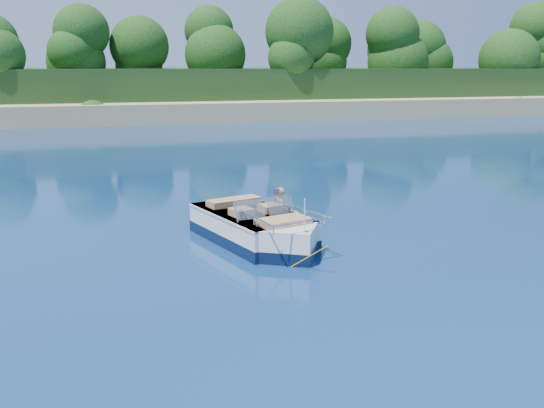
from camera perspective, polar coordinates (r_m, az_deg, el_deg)
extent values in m
plane|color=#0A1849|center=(13.48, 15.04, -5.82)|extent=(160.00, 160.00, 0.00)
cube|color=tan|center=(49.45, -8.53, 8.40)|extent=(170.00, 8.00, 2.00)
cube|color=black|center=(76.21, -11.44, 10.18)|extent=(170.00, 56.00, 6.00)
cylinder|color=#332011|center=(53.28, -9.24, 11.70)|extent=(0.44, 0.44, 3.60)
sphere|color=black|center=(53.34, -9.38, 15.38)|extent=(5.94, 5.94, 5.94)
cylinder|color=#332011|center=(57.50, 11.63, 11.18)|extent=(0.44, 0.44, 2.60)
sphere|color=black|center=(57.49, 11.74, 13.64)|extent=(4.29, 4.29, 4.29)
cube|color=white|center=(14.94, -1.94, -2.46)|extent=(2.61, 3.69, 0.93)
cube|color=white|center=(13.65, 1.42, -3.94)|extent=(1.70, 1.70, 0.93)
cube|color=black|center=(14.98, -1.94, -2.93)|extent=(2.64, 3.73, 0.27)
cube|color=black|center=(13.69, 1.42, -4.45)|extent=(1.73, 1.73, 0.27)
cube|color=#A57F57|center=(15.10, -2.46, -1.28)|extent=(2.00, 2.63, 0.09)
cube|color=white|center=(14.83, -1.95, -0.83)|extent=(2.64, 3.70, 0.05)
cube|color=black|center=(16.49, -5.15, -0.90)|extent=(0.55, 0.43, 0.80)
cube|color=#8C9EA5|center=(14.06, -2.09, -0.52)|extent=(0.71, 0.32, 0.43)
cube|color=#8C9EA5|center=(14.46, 0.64, -0.13)|extent=(0.72, 0.49, 0.43)
cube|color=tan|center=(14.45, -2.87, -1.10)|extent=(0.60, 0.60, 0.35)
cube|color=tan|center=(14.84, -0.20, -0.71)|extent=(0.60, 0.60, 0.35)
cube|color=tan|center=(15.58, -3.59, -0.08)|extent=(1.46, 0.84, 0.34)
cube|color=tan|center=(13.66, 1.04, -1.98)|extent=(1.30, 0.96, 0.30)
cylinder|color=white|center=(12.90, 3.09, -1.09)|extent=(0.03, 0.03, 0.75)
cube|color=red|center=(14.34, 0.37, 1.20)|extent=(0.19, 0.07, 0.12)
cube|color=silver|center=(12.95, 3.19, -2.63)|extent=(0.10, 0.08, 0.04)
cylinder|color=gold|center=(12.76, 3.48, -4.98)|extent=(0.57, 0.79, 0.68)
torus|color=#FFED05|center=(16.86, 0.78, -1.34)|extent=(1.41, 1.41, 0.32)
torus|color=red|center=(16.85, 0.78, -1.29)|extent=(1.16, 1.16, 0.11)
imported|color=tan|center=(16.95, 0.77, -1.54)|extent=(0.36, 0.76, 1.47)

